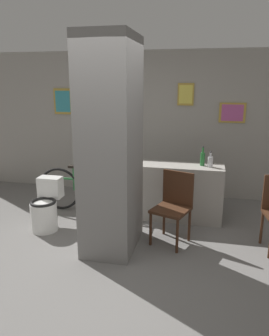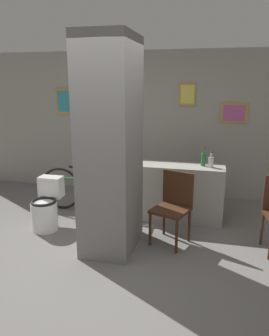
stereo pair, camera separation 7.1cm
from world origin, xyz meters
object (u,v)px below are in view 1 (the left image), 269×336
object	(u,v)px
bicycle	(90,190)
chair_near_pillar	(174,204)
toilet	(46,208)
bottle_tall	(203,158)

from	to	relation	value
bicycle	chair_near_pillar	bearing A→B (deg)	-26.33
toilet	bicycle	world-z (taller)	bicycle
chair_near_pillar	bottle_tall	bearing A→B (deg)	87.25
toilet	bottle_tall	size ratio (longest dim) A/B	2.44
toilet	bicycle	distance (m)	0.83
chair_near_pillar	bicycle	size ratio (longest dim) A/B	0.53
chair_near_pillar	bicycle	xyz separation A→B (m)	(-1.42, 0.70, -0.15)
bicycle	bottle_tall	distance (m)	1.86
bicycle	bottle_tall	xyz separation A→B (m)	(1.76, 0.10, 0.60)
bottle_tall	chair_near_pillar	bearing A→B (deg)	-112.53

